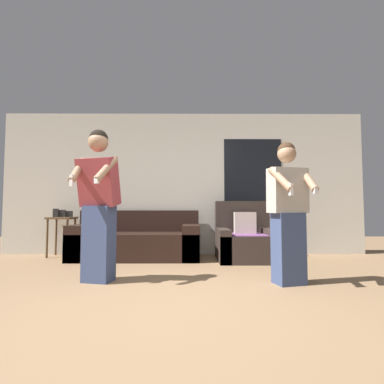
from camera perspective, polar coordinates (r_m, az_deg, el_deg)
ground_plane at (r=2.63m, az=-3.23°, el=-21.89°), size 14.00×14.00×0.00m
wall_back at (r=5.75m, az=-1.36°, el=1.73°), size 6.88×0.07×2.70m
couch at (r=5.34m, az=-10.42°, el=-9.22°), size 2.14×0.93×0.83m
armchair at (r=5.16m, az=10.10°, el=-9.14°), size 0.95×0.93×0.99m
side_table at (r=5.93m, az=-23.56°, el=-5.59°), size 0.43×0.43×0.86m
person_left at (r=3.68m, az=-17.39°, el=-1.99°), size 0.50×0.58×1.78m
person_right at (r=3.59m, az=17.82°, el=-3.56°), size 0.50×0.53×1.62m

